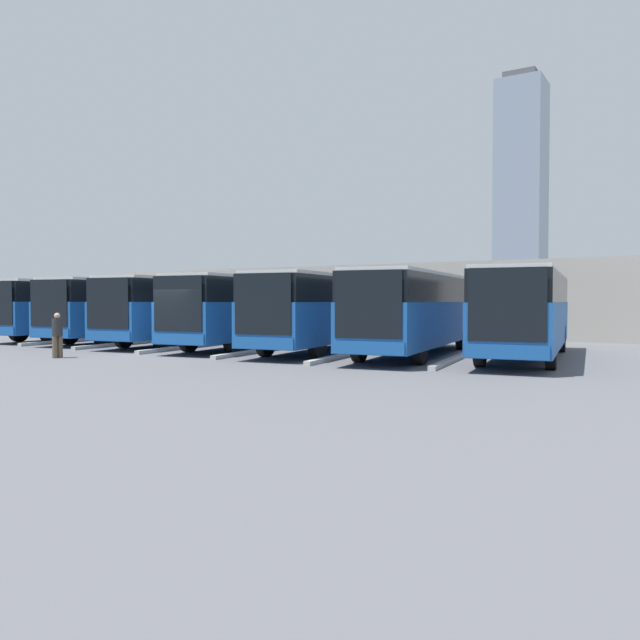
{
  "coord_description": "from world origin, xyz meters",
  "views": [
    {
      "loc": [
        -16.98,
        17.07,
        2.1
      ],
      "look_at": [
        -3.36,
        -5.62,
        1.27
      ],
      "focal_mm": 35.0,
      "sensor_mm": 36.0,
      "label": 1
    }
  ],
  "objects_px": {
    "bus_1": "(416,309)",
    "pedestrian": "(57,334)",
    "bus_3": "(254,308)",
    "bus_5": "(135,307)",
    "bus_6": "(85,307)",
    "bus_0": "(526,310)",
    "bus_4": "(190,308)",
    "bus_2": "(328,309)"
  },
  "relations": [
    {
      "from": "bus_1",
      "to": "pedestrian",
      "type": "distance_m",
      "value": 13.34
    },
    {
      "from": "bus_3",
      "to": "pedestrian",
      "type": "height_order",
      "value": "bus_3"
    },
    {
      "from": "bus_1",
      "to": "bus_5",
      "type": "xyz_separation_m",
      "value": [
        15.76,
        -0.45,
        0.0
      ]
    },
    {
      "from": "bus_3",
      "to": "bus_5",
      "type": "xyz_separation_m",
      "value": [
        7.88,
        -0.28,
        0.0
      ]
    },
    {
      "from": "bus_3",
      "to": "bus_5",
      "type": "relative_size",
      "value": 1.0
    },
    {
      "from": "bus_5",
      "to": "bus_6",
      "type": "bearing_deg",
      "value": -7.8
    },
    {
      "from": "bus_0",
      "to": "bus_6",
      "type": "bearing_deg",
      "value": -6.91
    },
    {
      "from": "bus_1",
      "to": "bus_5",
      "type": "bearing_deg",
      "value": -9.07
    },
    {
      "from": "bus_4",
      "to": "bus_3",
      "type": "bearing_deg",
      "value": 170.76
    },
    {
      "from": "pedestrian",
      "to": "bus_1",
      "type": "bearing_deg",
      "value": -44.68
    },
    {
      "from": "bus_0",
      "to": "bus_5",
      "type": "relative_size",
      "value": 1.0
    },
    {
      "from": "bus_1",
      "to": "bus_6",
      "type": "height_order",
      "value": "same"
    },
    {
      "from": "bus_1",
      "to": "bus_4",
      "type": "xyz_separation_m",
      "value": [
        11.82,
        -0.3,
        0.0
      ]
    },
    {
      "from": "bus_4",
      "to": "bus_6",
      "type": "distance_m",
      "value": 7.88
    },
    {
      "from": "bus_3",
      "to": "bus_0",
      "type": "bearing_deg",
      "value": 175.07
    },
    {
      "from": "bus_0",
      "to": "pedestrian",
      "type": "bearing_deg",
      "value": 22.57
    },
    {
      "from": "bus_4",
      "to": "pedestrian",
      "type": "bearing_deg",
      "value": 89.87
    },
    {
      "from": "bus_2",
      "to": "bus_3",
      "type": "distance_m",
      "value": 3.94
    },
    {
      "from": "bus_1",
      "to": "bus_0",
      "type": "bearing_deg",
      "value": -177.48
    },
    {
      "from": "bus_1",
      "to": "bus_6",
      "type": "bearing_deg",
      "value": -8.82
    },
    {
      "from": "bus_1",
      "to": "pedestrian",
      "type": "relative_size",
      "value": 6.99
    },
    {
      "from": "bus_5",
      "to": "bus_6",
      "type": "height_order",
      "value": "same"
    },
    {
      "from": "bus_1",
      "to": "pedestrian",
      "type": "height_order",
      "value": "bus_1"
    },
    {
      "from": "bus_3",
      "to": "bus_4",
      "type": "distance_m",
      "value": 3.94
    },
    {
      "from": "bus_5",
      "to": "pedestrian",
      "type": "height_order",
      "value": "bus_5"
    },
    {
      "from": "bus_1",
      "to": "bus_6",
      "type": "xyz_separation_m",
      "value": [
        19.7,
        -0.48,
        0.0
      ]
    },
    {
      "from": "pedestrian",
      "to": "bus_5",
      "type": "bearing_deg",
      "value": 40.48
    },
    {
      "from": "bus_2",
      "to": "bus_3",
      "type": "height_order",
      "value": "same"
    },
    {
      "from": "bus_4",
      "to": "bus_5",
      "type": "distance_m",
      "value": 3.94
    },
    {
      "from": "bus_1",
      "to": "pedestrian",
      "type": "xyz_separation_m",
      "value": [
        10.78,
        7.81,
        -0.87
      ]
    },
    {
      "from": "bus_0",
      "to": "bus_3",
      "type": "bearing_deg",
      "value": -4.93
    },
    {
      "from": "bus_1",
      "to": "bus_2",
      "type": "xyz_separation_m",
      "value": [
        3.94,
        -0.05,
        0.0
      ]
    },
    {
      "from": "bus_3",
      "to": "bus_5",
      "type": "bearing_deg",
      "value": -9.45
    },
    {
      "from": "bus_5",
      "to": "bus_6",
      "type": "relative_size",
      "value": 1.0
    },
    {
      "from": "bus_2",
      "to": "bus_4",
      "type": "xyz_separation_m",
      "value": [
        7.88,
        -0.25,
        0.0
      ]
    },
    {
      "from": "bus_3",
      "to": "bus_6",
      "type": "height_order",
      "value": "same"
    },
    {
      "from": "bus_0",
      "to": "bus_6",
      "type": "relative_size",
      "value": 1.0
    },
    {
      "from": "bus_2",
      "to": "pedestrian",
      "type": "distance_m",
      "value": 10.45
    },
    {
      "from": "bus_3",
      "to": "bus_4",
      "type": "height_order",
      "value": "same"
    },
    {
      "from": "bus_2",
      "to": "bus_0",
      "type": "bearing_deg",
      "value": 177.21
    },
    {
      "from": "bus_5",
      "to": "bus_4",
      "type": "bearing_deg",
      "value": 170.35
    },
    {
      "from": "bus_4",
      "to": "bus_6",
      "type": "relative_size",
      "value": 1.0
    }
  ]
}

